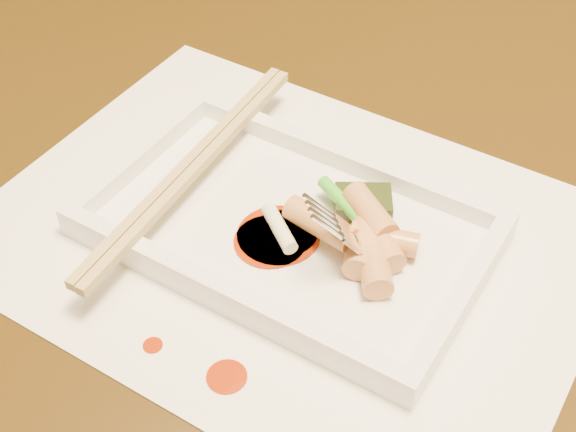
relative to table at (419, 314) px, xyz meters
The scene contains 24 objects.
table is the anchor object (origin of this frame).
placemat 0.14m from the table, 140.46° to the right, with size 0.40×0.30×0.00m, color white.
sauce_splatter_a 0.21m from the table, 105.31° to the right, with size 0.02×0.02×0.00m, color #9C2704.
sauce_splatter_b 0.23m from the table, 118.18° to the right, with size 0.01×0.01×0.00m, color #9C2704.
plate_base 0.15m from the table, 140.46° to the right, with size 0.26×0.16×0.01m, color white.
plate_rim_far 0.14m from the table, behind, with size 0.26×0.01×0.01m, color white.
plate_rim_near 0.20m from the table, 119.64° to the right, with size 0.26×0.01×0.01m, color white.
plate_rim_left 0.24m from the table, 162.13° to the right, with size 0.01×0.14×0.01m, color white.
plate_rim_right 0.14m from the table, 55.79° to the right, with size 0.01×0.14×0.01m, color white.
veg_piece 0.13m from the table, 150.08° to the right, with size 0.04×0.03×0.01m, color black.
scallion_white 0.17m from the table, 134.22° to the right, with size 0.01×0.01×0.04m, color #EAEACC.
scallion_green 0.14m from the table, 129.39° to the right, with size 0.01×0.01×0.09m, color green.
chopstick_a 0.22m from the table, 157.89° to the right, with size 0.01×0.25×0.01m, color tan.
chopstick_b 0.21m from the table, 156.86° to the right, with size 0.01×0.25×0.01m, color tan.
fork 0.19m from the table, 101.20° to the right, with size 0.09×0.10×0.14m, color silver, non-canonical shape.
sauce_blob_0 0.16m from the table, 134.28° to the right, with size 0.05×0.05×0.00m, color #9C2704.
sauce_blob_1 0.15m from the table, 137.06° to the right, with size 0.04×0.04×0.00m, color #9C2704.
sauce_blob_2 0.16m from the table, 136.49° to the right, with size 0.06×0.06×0.00m, color #9C2704.
rice_cake_0 0.13m from the table, 106.98° to the right, with size 0.02×0.02×0.04m, color tan.
rice_cake_1 0.13m from the table, 110.14° to the right, with size 0.02×0.02×0.05m, color tan.
rice_cake_2 0.14m from the table, 127.92° to the right, with size 0.02×0.02×0.04m, color tan.
rice_cake_3 0.14m from the table, 112.73° to the right, with size 0.02×0.02×0.05m, color tan.
rice_cake_4 0.14m from the table, 100.11° to the right, with size 0.02×0.02×0.05m, color tan.
rice_cake_5 0.15m from the table, 129.64° to the right, with size 0.02×0.02×0.05m, color tan.
Camera 1 is at (0.12, -0.38, 1.14)m, focal length 50.00 mm.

